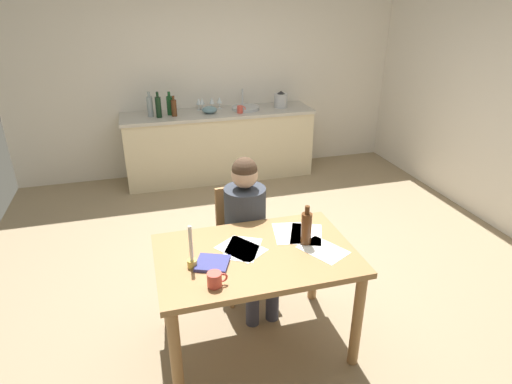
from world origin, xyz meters
name	(u,v)px	position (x,y,z in m)	size (l,w,h in m)	color
ground_plane	(269,267)	(0.00, 0.00, -0.02)	(5.20, 5.20, 0.04)	#937F60
wall_back	(212,75)	(0.00, 2.60, 1.30)	(5.20, 0.12, 2.60)	silver
kitchen_counter	(220,145)	(0.00, 2.24, 0.45)	(2.47, 0.64, 0.90)	beige
dining_table	(256,267)	(-0.38, -0.88, 0.64)	(1.28, 0.83, 0.75)	#9E7042
chair_at_table	(242,235)	(-0.31, -0.23, 0.50)	(0.43, 0.43, 0.89)	#9E7042
person_seated	(248,224)	(-0.30, -0.37, 0.68)	(0.35, 0.61, 1.19)	#333842
coffee_mug	(215,279)	(-0.70, -1.15, 0.80)	(0.12, 0.08, 0.09)	#D84C3F
candlestick	(192,256)	(-0.79, -0.93, 0.83)	(0.06, 0.06, 0.29)	gold
book_magazine	(212,263)	(-0.67, -0.94, 0.77)	(0.20, 0.18, 0.02)	#383B7E
paper_letter	(242,249)	(-0.45, -0.81, 0.76)	(0.21, 0.30, 0.00)	white
paper_bill	(289,233)	(-0.09, -0.71, 0.76)	(0.21, 0.30, 0.00)	white
paper_envelope	(241,249)	(-0.46, -0.81, 0.76)	(0.21, 0.30, 0.00)	white
paper_receipt	(323,250)	(0.05, -0.97, 0.76)	(0.21, 0.30, 0.00)	white
paper_notice	(306,234)	(0.02, -0.75, 0.76)	(0.21, 0.30, 0.00)	white
wine_bottle_on_table	(306,228)	(-0.03, -0.86, 0.87)	(0.07, 0.07, 0.28)	#593319
sink_unit	(245,108)	(0.36, 2.24, 0.92)	(0.36, 0.36, 0.24)	#B2B7BC
bottle_oil	(150,106)	(-0.85, 2.22, 1.03)	(0.07, 0.07, 0.30)	#8C999E
bottle_vinegar	(158,107)	(-0.75, 2.15, 1.03)	(0.07, 0.07, 0.31)	black
bottle_wine_red	(170,105)	(-0.61, 2.25, 1.02)	(0.08, 0.08, 0.29)	#194C23
bottle_sauce	(174,108)	(-0.57, 2.16, 1.01)	(0.07, 0.07, 0.25)	#593319
mixing_bowl	(210,110)	(-0.12, 2.19, 0.94)	(0.19, 0.19, 0.09)	#668C99
stovetop_kettle	(281,100)	(0.85, 2.24, 1.00)	(0.18, 0.18, 0.22)	#B7BABF
wine_glass_near_sink	(219,100)	(0.05, 2.39, 1.01)	(0.07, 0.07, 0.15)	silver
wine_glass_by_kettle	(212,101)	(-0.05, 2.39, 1.01)	(0.07, 0.07, 0.15)	silver
wine_glass_back_left	(202,102)	(-0.18, 2.39, 1.01)	(0.07, 0.07, 0.15)	silver
wine_glass_back_right	(199,102)	(-0.22, 2.39, 1.01)	(0.07, 0.07, 0.15)	silver
teacup_on_counter	(240,109)	(0.26, 2.09, 0.95)	(0.11, 0.07, 0.09)	#D84C3F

